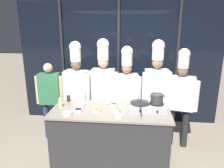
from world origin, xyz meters
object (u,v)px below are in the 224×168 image
(squeeze_bottle_soy, at_px, (68,97))
(prep_bowl_chili_flakes, at_px, (114,104))
(chef_apprentice, at_px, (181,94))
(prep_bowl_rice, at_px, (81,105))
(chef_sous, at_px, (103,84))
(frying_pan, at_px, (140,102))
(person_guest, at_px, (50,94))
(prep_bowl_carrots, at_px, (97,110))
(serving_spoon_slotted, at_px, (105,103))
(chef_pastry, at_px, (156,85))
(prep_bowl_soy_glaze, at_px, (78,110))
(prep_bowl_garlic, at_px, (67,113))
(prep_bowl_scallions, at_px, (117,110))
(squeeze_bottle_oil, at_px, (60,102))
(stock_pot, at_px, (157,99))
(chef_head, at_px, (77,86))
(chef_line, at_px, (126,90))
(portable_stove, at_px, (148,107))
(prep_bowl_noodles, at_px, (119,116))

(squeeze_bottle_soy, relative_size, prep_bowl_chili_flakes, 1.35)
(chef_apprentice, bearing_deg, prep_bowl_rice, 28.88)
(squeeze_bottle_soy, height_order, chef_sous, chef_sous)
(frying_pan, relative_size, person_guest, 0.35)
(prep_bowl_chili_flakes, bearing_deg, chef_apprentice, 22.15)
(prep_bowl_carrots, distance_m, serving_spoon_slotted, 0.36)
(chef_pastry, bearing_deg, serving_spoon_slotted, 15.37)
(prep_bowl_chili_flakes, relative_size, prep_bowl_soy_glaze, 0.80)
(serving_spoon_slotted, xyz_separation_m, chef_pastry, (0.87, 0.40, 0.23))
(prep_bowl_garlic, bearing_deg, prep_bowl_scallions, 13.76)
(squeeze_bottle_oil, relative_size, prep_bowl_chili_flakes, 1.58)
(squeeze_bottle_soy, distance_m, chef_pastry, 1.56)
(chef_sous, bearing_deg, stock_pot, 149.70)
(squeeze_bottle_soy, relative_size, prep_bowl_soy_glaze, 1.08)
(chef_head, relative_size, chef_line, 1.04)
(squeeze_bottle_soy, distance_m, person_guest, 0.62)
(prep_bowl_scallions, relative_size, chef_sous, 0.05)
(prep_bowl_garlic, height_order, prep_bowl_rice, prep_bowl_rice)
(prep_bowl_soy_glaze, xyz_separation_m, prep_bowl_rice, (-0.01, 0.20, 0.00))
(stock_pot, xyz_separation_m, chef_line, (-0.49, 0.60, -0.07))
(prep_bowl_scallions, distance_m, person_guest, 1.54)
(prep_bowl_scallions, bearing_deg, squeeze_bottle_soy, 157.34)
(stock_pot, distance_m, prep_bowl_chili_flakes, 0.70)
(portable_stove, bearing_deg, frying_pan, -177.98)
(frying_pan, relative_size, prep_bowl_garlic, 3.58)
(prep_bowl_rice, height_order, prep_bowl_noodles, prep_bowl_rice)
(prep_bowl_garlic, relative_size, chef_line, 0.08)
(squeeze_bottle_oil, bearing_deg, squeeze_bottle_soy, 79.71)
(squeeze_bottle_oil, distance_m, prep_bowl_soy_glaze, 0.35)
(squeeze_bottle_oil, relative_size, prep_bowl_soy_glaze, 1.27)
(frying_pan, relative_size, prep_bowl_noodles, 4.73)
(prep_bowl_scallions, height_order, person_guest, person_guest)
(prep_bowl_scallions, relative_size, prep_bowl_noodles, 0.92)
(prep_bowl_noodles, bearing_deg, person_guest, 145.65)
(portable_stove, xyz_separation_m, prep_bowl_chili_flakes, (-0.55, 0.12, -0.03))
(portable_stove, height_order, squeeze_bottle_oil, squeeze_bottle_oil)
(prep_bowl_scallions, bearing_deg, portable_stove, 12.20)
(stock_pot, xyz_separation_m, prep_bowl_scallions, (-0.61, -0.10, -0.16))
(frying_pan, height_order, squeeze_bottle_oil, squeeze_bottle_oil)
(prep_bowl_garlic, bearing_deg, frying_pan, 14.40)
(frying_pan, distance_m, person_guest, 1.82)
(squeeze_bottle_soy, bearing_deg, chef_sous, 34.44)
(prep_bowl_rice, height_order, chef_sous, chef_sous)
(squeeze_bottle_oil, relative_size, chef_head, 0.09)
(frying_pan, height_order, chef_pastry, chef_pastry)
(prep_bowl_soy_glaze, bearing_deg, prep_bowl_rice, 93.51)
(prep_bowl_carrots, distance_m, chef_sous, 0.80)
(squeeze_bottle_soy, bearing_deg, serving_spoon_slotted, -3.95)
(prep_bowl_chili_flakes, height_order, prep_bowl_rice, same)
(squeeze_bottle_soy, height_order, prep_bowl_soy_glaze, squeeze_bottle_soy)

